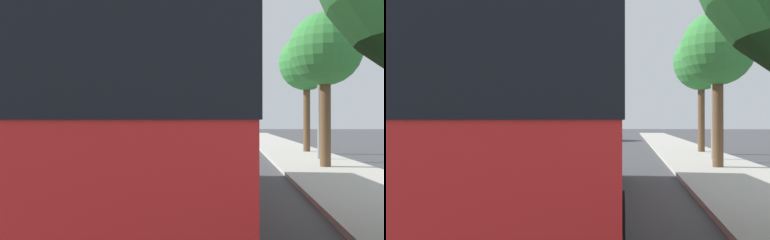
# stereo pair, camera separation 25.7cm
# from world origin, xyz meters

# --- Properties ---
(sidewalk_curb) EXTENTS (110.00, 3.60, 0.14)m
(sidewalk_curb) POSITION_xyz_m (10.00, -6.83, 0.07)
(sidewalk_curb) COLOR #B2ADA3
(sidewalk_curb) RESTS_ON ground
(lane_divider_line) EXTENTS (110.00, 0.16, 0.01)m
(lane_divider_line) POSITION_xyz_m (10.00, 0.00, 0.00)
(lane_divider_line) COLOR silver
(lane_divider_line) RESTS_ON ground
(coach_bus) EXTENTS (12.24, 2.89, 3.28)m
(coach_bus) POSITION_xyz_m (4.76, -2.01, 1.93)
(coach_bus) COLOR red
(coach_bus) RESTS_ON ground
(car_far_distant) EXTENTS (4.01, 1.99, 1.48)m
(car_far_distant) POSITION_xyz_m (30.04, 1.65, 0.72)
(car_far_distant) COLOR black
(car_far_distant) RESTS_ON ground
(car_side_street) EXTENTS (4.36, 1.93, 1.50)m
(car_side_street) POSITION_xyz_m (45.15, 1.66, 0.72)
(car_side_street) COLOR gold
(car_side_street) RESTS_ON ground
(car_ahead_same_lane) EXTENTS (4.43, 1.95, 1.55)m
(car_ahead_same_lane) POSITION_xyz_m (39.06, -1.83, 0.74)
(car_ahead_same_lane) COLOR navy
(car_ahead_same_lane) RESTS_ON ground
(roadside_tree_mid_block) EXTENTS (2.77, 2.77, 5.98)m
(roadside_tree_mid_block) POSITION_xyz_m (12.77, -6.78, 4.53)
(roadside_tree_mid_block) COLOR brown
(roadside_tree_mid_block) RESTS_ON ground
(roadside_tree_far_block) EXTENTS (3.17, 3.17, 6.81)m
(roadside_tree_far_block) POSITION_xyz_m (21.54, -7.54, 5.16)
(roadside_tree_far_block) COLOR brown
(roadside_tree_far_block) RESTS_ON ground
(utility_pole) EXTENTS (0.22, 0.22, 6.53)m
(utility_pole) POSITION_xyz_m (16.33, -7.26, 3.26)
(utility_pole) COLOR slate
(utility_pole) RESTS_ON ground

